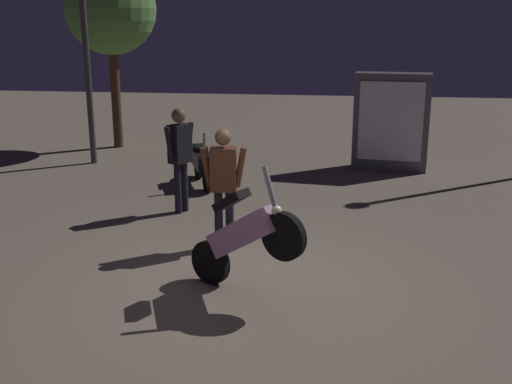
{
  "coord_description": "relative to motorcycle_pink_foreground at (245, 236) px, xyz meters",
  "views": [
    {
      "loc": [
        0.95,
        -6.93,
        3.18
      ],
      "look_at": [
        -0.05,
        0.71,
        1.0
      ],
      "focal_mm": 42.74,
      "sensor_mm": 36.0,
      "label": 1
    }
  ],
  "objects": [
    {
      "name": "ground_plane",
      "position": [
        0.05,
        0.29,
        -0.74
      ],
      "size": [
        40.0,
        40.0,
        0.0
      ],
      "primitive_type": "plane",
      "color": "#756656"
    },
    {
      "name": "streetlamp_far",
      "position": [
        -4.48,
        6.48,
        2.72
      ],
      "size": [
        0.36,
        0.36,
        5.53
      ],
      "color": "#38383D",
      "rests_on": "ground_plane"
    },
    {
      "name": "motorcycle_pink_foreground",
      "position": [
        0.0,
        0.0,
        0.0
      ],
      "size": [
        1.49,
        0.92,
        1.63
      ],
      "rotation": [
        0.0,
        0.0,
        -0.53
      ],
      "color": "black",
      "rests_on": "ground_plane"
    },
    {
      "name": "tree_left_bg",
      "position": [
        -4.56,
        8.36,
        2.68
      ],
      "size": [
        2.24,
        2.24,
        4.57
      ],
      "color": "#4C331E",
      "rests_on": "ground_plane"
    },
    {
      "name": "person_bystander_far",
      "position": [
        -0.53,
        1.56,
        0.29
      ],
      "size": [
        0.67,
        0.26,
        1.73
      ],
      "rotation": [
        0.0,
        0.0,
        4.78
      ],
      "color": "black",
      "rests_on": "ground_plane"
    },
    {
      "name": "person_rider_beside",
      "position": [
        -1.55,
        3.1,
        0.33
      ],
      "size": [
        0.41,
        0.63,
        1.79
      ],
      "rotation": [
        0.0,
        0.0,
        5.77
      ],
      "color": "black",
      "rests_on": "ground_plane"
    },
    {
      "name": "kiosk_billboard",
      "position": [
        2.21,
        6.73,
        0.31
      ],
      "size": [
        1.65,
        0.7,
        2.1
      ],
      "rotation": [
        0.0,
        0.0,
        3.03
      ],
      "color": "#595960",
      "rests_on": "ground_plane"
    },
    {
      "name": "motorcycle_black_parked_left",
      "position": [
        -1.59,
        4.92,
        -0.31
      ],
      "size": [
        0.7,
        1.58,
        1.11
      ],
      "rotation": [
        0.0,
        0.0,
        5.09
      ],
      "color": "black",
      "rests_on": "ground_plane"
    }
  ]
}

